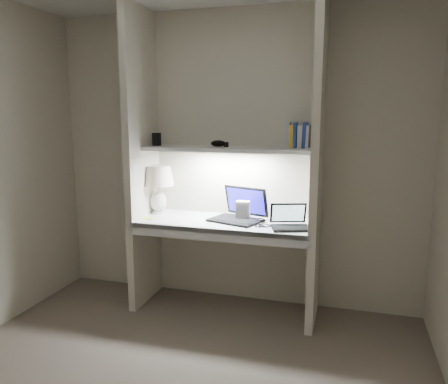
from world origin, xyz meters
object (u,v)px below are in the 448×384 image
at_px(laptop_netbook, 290,222).
at_px(speaker, 243,210).
at_px(table_lamp, 158,181).
at_px(book_row, 297,136).
at_px(laptop_main, 239,213).

relative_size(laptop_netbook, speaker, 2.19).
bearing_deg(table_lamp, book_row, 4.26).
bearing_deg(book_row, laptop_netbook, -91.62).
bearing_deg(table_lamp, laptop_main, -3.36).
xyz_separation_m(table_lamp, laptop_main, (0.75, -0.04, -0.23)).
relative_size(table_lamp, laptop_netbook, 1.23).
xyz_separation_m(table_lamp, book_row, (1.19, 0.09, 0.41)).
height_order(speaker, book_row, book_row).
bearing_deg(book_row, speaker, -164.36).
xyz_separation_m(laptop_main, book_row, (0.44, 0.13, 0.63)).
distance_m(laptop_main, speaker, 0.04).
relative_size(laptop_main, speaker, 3.11).
distance_m(speaker, book_row, 0.75).
height_order(table_lamp, speaker, table_lamp).
height_order(laptop_main, book_row, book_row).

